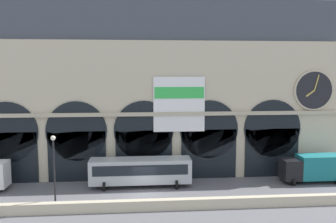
{
  "coord_description": "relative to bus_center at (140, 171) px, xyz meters",
  "views": [
    {
      "loc": [
        -0.68,
        -35.53,
        12.62
      ],
      "look_at": [
        2.8,
        5.0,
        7.98
      ],
      "focal_mm": 38.04,
      "sensor_mm": 36.0,
      "label": 1
    }
  ],
  "objects": [
    {
      "name": "bus_center",
      "position": [
        0.0,
        0.0,
        0.0
      ],
      "size": [
        11.0,
        3.25,
        3.1
      ],
      "color": "#ADB2B7",
      "rests_on": "ground"
    },
    {
      "name": "box_truck_east",
      "position": [
        19.8,
        -0.1,
        -0.08
      ],
      "size": [
        7.5,
        2.91,
        3.12
      ],
      "color": "black",
      "rests_on": "ground"
    },
    {
      "name": "street_lamp_quayside",
      "position": [
        -7.79,
        -6.06,
        2.63
      ],
      "size": [
        0.44,
        0.44,
        6.9
      ],
      "color": "black",
      "rests_on": "ground"
    },
    {
      "name": "station_building",
      "position": [
        0.47,
        4.72,
        8.29
      ],
      "size": [
        47.23,
        4.8,
        20.91
      ],
      "color": "beige",
      "rests_on": "ground"
    },
    {
      "name": "quay_parapet_wall",
      "position": [
        0.44,
        -6.86,
        -1.29
      ],
      "size": [
        90.0,
        0.7,
        0.99
      ],
      "primitive_type": "cube",
      "color": "beige",
      "rests_on": "ground"
    },
    {
      "name": "ground_plane",
      "position": [
        0.44,
        -2.48,
        -1.78
      ],
      "size": [
        200.0,
        200.0,
        0.0
      ],
      "primitive_type": "plane",
      "color": "slate"
    }
  ]
}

